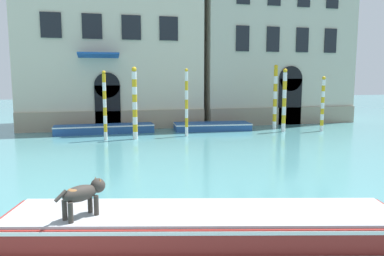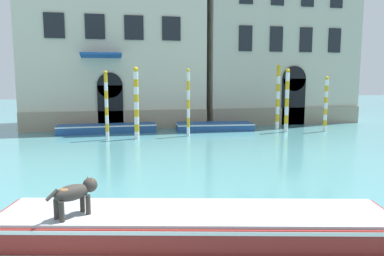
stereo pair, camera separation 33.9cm
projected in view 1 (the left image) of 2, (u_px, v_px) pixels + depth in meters
name	position (u px, v px, depth m)	size (l,w,h in m)	color
palazzo_left	(110.00, 12.00, 26.99)	(12.47, 7.40, 16.46)	beige
boat_foreground	(202.00, 223.00, 8.29)	(8.93, 3.83, 0.60)	maroon
dog_on_deck	(84.00, 193.00, 7.85)	(1.02, 0.77, 0.78)	#332D28
boat_moored_near_palazzo	(105.00, 129.00, 23.70)	(6.21, 1.52, 0.54)	#234C8C
boat_moored_far	(212.00, 126.00, 25.12)	(5.21, 2.27, 0.48)	#234C8C
mooring_pole_0	(135.00, 103.00, 21.17)	(0.29, 0.29, 4.10)	white
mooring_pole_1	(323.00, 104.00, 24.37)	(0.23, 0.23, 3.58)	white
mooring_pole_2	(105.00, 105.00, 20.88)	(0.21, 0.21, 3.89)	white
mooring_pole_3	(187.00, 102.00, 22.27)	(0.20, 0.20, 4.03)	white
mooring_pole_4	(284.00, 100.00, 24.07)	(0.27, 0.27, 4.07)	white
mooring_pole_5	(275.00, 97.00, 25.42)	(0.27, 0.27, 4.36)	white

